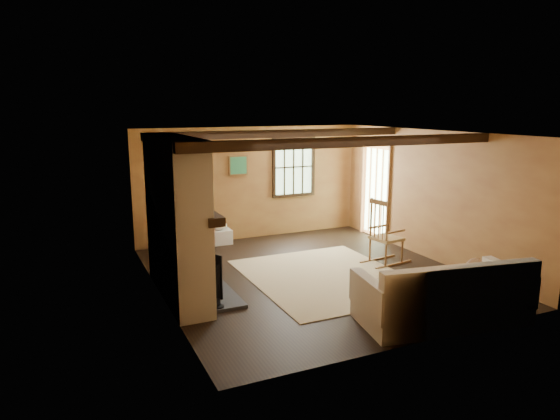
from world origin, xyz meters
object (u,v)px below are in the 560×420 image
rocking_chair (385,236)px  laundry_basket (219,237)px  armchair (191,235)px  sofa (444,300)px  fireplace (178,225)px

rocking_chair → laundry_basket: 3.46m
laundry_basket → armchair: (-0.70, -0.46, 0.21)m
sofa → armchair: size_ratio=2.96×
rocking_chair → armchair: 3.68m
fireplace → laundry_basket: bearing=61.1°
fireplace → rocking_chair: 3.82m
fireplace → sofa: fireplace is taller
fireplace → laundry_basket: (1.41, 2.55, -0.95)m
rocking_chair → laundry_basket: size_ratio=2.40×
sofa → armchair: sofa is taller
fireplace → rocking_chair: fireplace is taller
rocking_chair → sofa: size_ratio=0.51×
fireplace → sofa: 3.89m
rocking_chair → laundry_basket: bearing=34.9°
fireplace → laundry_basket: size_ratio=4.80×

